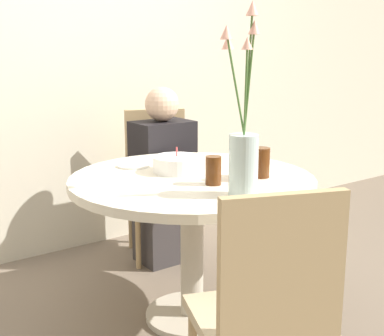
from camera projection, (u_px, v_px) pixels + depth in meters
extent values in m
plane|color=#6B5B4C|center=(192.00, 317.00, 2.61)|extent=(16.00, 16.00, 0.00)
cube|color=beige|center=(74.00, 45.00, 3.29)|extent=(8.00, 0.05, 2.60)
cylinder|color=beige|center=(192.00, 181.00, 2.46)|extent=(1.13, 1.13, 0.04)
cylinder|color=#B7AD99|center=(192.00, 250.00, 2.53)|extent=(0.11, 0.11, 0.64)
cylinder|color=#B7AD99|center=(192.00, 315.00, 2.61)|extent=(0.45, 0.45, 0.03)
cube|color=tan|center=(161.00, 190.00, 3.29)|extent=(0.52, 0.52, 0.04)
cube|color=tan|center=(155.00, 145.00, 3.41)|extent=(0.37, 0.18, 0.46)
cylinder|color=tan|center=(138.00, 236.00, 3.14)|extent=(0.03, 0.03, 0.40)
cylinder|color=tan|center=(194.00, 231.00, 3.22)|extent=(0.03, 0.03, 0.40)
cylinder|color=tan|center=(131.00, 218.00, 3.47)|extent=(0.03, 0.03, 0.40)
cylinder|color=tan|center=(182.00, 214.00, 3.54)|extent=(0.03, 0.03, 0.40)
cube|color=tan|center=(256.00, 320.00, 1.74)|extent=(0.52, 0.52, 0.04)
cube|color=tan|center=(282.00, 271.00, 1.52)|extent=(0.37, 0.17, 0.46)
cylinder|color=white|center=(177.00, 164.00, 2.53)|extent=(0.23, 0.23, 0.08)
cylinder|color=#E54C4C|center=(177.00, 152.00, 2.52)|extent=(0.01, 0.01, 0.04)
cylinder|color=#B2C6C1|center=(243.00, 166.00, 2.11)|extent=(0.12, 0.12, 0.25)
cylinder|color=#4C7538|center=(249.00, 83.00, 2.01)|extent=(0.02, 0.07, 0.41)
cone|color=#E0997F|center=(254.00, 27.00, 1.94)|extent=(0.05, 0.05, 0.05)
cylinder|color=#4C7538|center=(236.00, 85.00, 2.03)|extent=(0.08, 0.04, 0.39)
cone|color=#E0997F|center=(227.00, 32.00, 1.98)|extent=(0.05, 0.05, 0.05)
cylinder|color=#4C7538|center=(248.00, 74.00, 2.00)|extent=(0.03, 0.07, 0.47)
cone|color=#E0997F|center=(253.00, 8.00, 1.91)|extent=(0.05, 0.05, 0.05)
cylinder|color=#4C7538|center=(246.00, 91.00, 2.00)|extent=(0.06, 0.07, 0.35)
cone|color=#E0997F|center=(247.00, 43.00, 1.92)|extent=(0.04, 0.04, 0.05)
cylinder|color=#4C7538|center=(236.00, 88.00, 2.09)|extent=(0.01, 0.12, 0.35)
cone|color=#E0997F|center=(228.00, 42.00, 2.09)|extent=(0.05, 0.05, 0.06)
cylinder|color=silver|center=(134.00, 165.00, 2.65)|extent=(0.17, 0.17, 0.01)
cylinder|color=#51280F|center=(213.00, 170.00, 2.30)|extent=(0.07, 0.07, 0.12)
cylinder|color=maroon|center=(240.00, 167.00, 2.37)|extent=(0.08, 0.08, 0.12)
cylinder|color=#51280F|center=(261.00, 163.00, 2.42)|extent=(0.08, 0.08, 0.14)
cube|color=#383333|center=(164.00, 226.00, 3.26)|extent=(0.31, 0.24, 0.44)
cube|color=black|center=(163.00, 156.00, 3.17)|extent=(0.34, 0.24, 0.42)
sphere|color=#D1A889|center=(162.00, 104.00, 3.10)|extent=(0.20, 0.20, 0.20)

